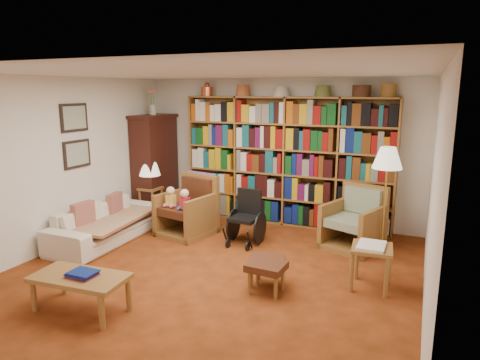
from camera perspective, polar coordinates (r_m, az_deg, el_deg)
The scene contains 23 objects.
floor at distance 5.68m, azimuth -3.48°, elevation -12.04°, with size 5.00×5.00×0.00m, color #8E3A15.
ceiling at distance 5.20m, azimuth -3.83°, elevation 14.04°, with size 5.00×5.00×0.00m, color silver.
wall_back at distance 7.58m, azimuth 5.05°, elevation 3.86°, with size 5.00×5.00×0.00m, color white.
wall_front at distance 3.36m, azimuth -23.73°, elevation -7.45°, with size 5.00×5.00×0.00m, color white.
wall_left at distance 6.80m, azimuth -22.73°, elevation 2.06°, with size 5.00×5.00×0.00m, color white.
wall_right at distance 4.73m, azimuth 24.39°, elevation -2.05°, with size 5.00×5.00×0.00m, color white.
bookshelf at distance 7.37m, azimuth 6.09°, elevation 2.99°, with size 3.60×0.30×2.42m.
curio_cabinet at distance 8.19m, azimuth -11.27°, elevation 2.19°, with size 0.50×0.95×2.40m.
framed_pictures at distance 6.95m, azimuth -21.07°, elevation 5.51°, with size 0.03×0.52×0.97m.
sofa at distance 6.97m, azimuth -17.30°, elevation -5.45°, with size 0.77×1.97×0.58m, color beige.
sofa_throw at distance 6.94m, azimuth -16.99°, elevation -5.42°, with size 0.78×1.45×0.04m, color beige.
cushion_left at distance 7.27m, azimuth -16.36°, elevation -3.37°, with size 0.11×0.35×0.35m, color maroon.
cushion_right at distance 6.77m, azimuth -20.15°, elevation -4.75°, with size 0.12×0.37×0.37m, color maroon.
side_table_lamp at distance 7.99m, azimuth -11.81°, elevation -2.13°, with size 0.36×0.36×0.57m.
table_lamp at distance 7.88m, azimuth -11.97°, elevation 1.55°, with size 0.39×0.39×0.53m.
armchair_leather at distance 7.04m, azimuth -6.76°, elevation -3.93°, with size 0.91×0.94×0.97m.
armchair_sage at distance 6.65m, azimuth 14.91°, elevation -5.60°, with size 1.00×0.99×0.92m.
wheelchair at distance 6.57m, azimuth 0.85°, elevation -5.20°, with size 0.47×0.66×0.82m.
floor_lamp at distance 6.21m, azimuth 19.05°, elevation 2.24°, with size 0.41×0.41×1.54m.
side_table_papers at distance 5.30m, azimuth 17.17°, elevation -9.38°, with size 0.49×0.49×0.55m.
footstool_a at distance 5.03m, azimuth 3.54°, elevation -11.69°, with size 0.44×0.38×0.36m.
footstool_b at distance 5.20m, azimuth 3.66°, elevation -10.97°, with size 0.49×0.45×0.35m.
coffee_table at distance 4.91m, azimuth -20.56°, elevation -12.36°, with size 1.04×0.58×0.45m.
Camera 1 is at (2.39, -4.61, 2.31)m, focal length 32.00 mm.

